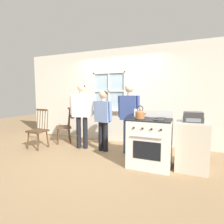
# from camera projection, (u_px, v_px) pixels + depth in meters

# --- Properties ---
(ground_plane) EXTENTS (16.00, 16.00, 0.00)m
(ground_plane) POSITION_uv_depth(u_px,v_px,m) (97.00, 156.00, 3.94)
(ground_plane) COLOR #937551
(wall_back) EXTENTS (6.40, 0.16, 2.70)m
(wall_back) POSITION_uv_depth(u_px,v_px,m) (120.00, 96.00, 5.09)
(wall_back) COLOR silver
(wall_back) RESTS_ON ground_plane
(chair_by_window) EXTENTS (0.58, 0.58, 1.01)m
(chair_by_window) POSITION_uv_depth(u_px,v_px,m) (64.00, 127.00, 5.05)
(chair_by_window) COLOR #4C331E
(chair_by_window) RESTS_ON ground_plane
(chair_near_wall) EXTENTS (0.44, 0.42, 1.01)m
(chair_near_wall) POSITION_uv_depth(u_px,v_px,m) (38.00, 131.00, 4.52)
(chair_near_wall) COLOR #4C331E
(chair_near_wall) RESTS_ON ground_plane
(person_elderly_left) EXTENTS (0.62, 0.32, 1.66)m
(person_elderly_left) POSITION_uv_depth(u_px,v_px,m) (82.00, 110.00, 4.45)
(person_elderly_left) COLOR black
(person_elderly_left) RESTS_ON ground_plane
(person_teen_center) EXTENTS (0.53, 0.27, 1.49)m
(person_teen_center) POSITION_uv_depth(u_px,v_px,m) (103.00, 115.00, 4.24)
(person_teen_center) COLOR black
(person_teen_center) RESTS_ON ground_plane
(person_adult_right) EXTENTS (0.55, 0.25, 1.65)m
(person_adult_right) POSITION_uv_depth(u_px,v_px,m) (129.00, 111.00, 4.03)
(person_adult_right) COLOR #384766
(person_adult_right) RESTS_ON ground_plane
(stove) EXTENTS (0.79, 0.68, 1.08)m
(stove) POSITION_uv_depth(u_px,v_px,m) (150.00, 142.00, 3.39)
(stove) COLOR white
(stove) RESTS_ON ground_plane
(kettle) EXTENTS (0.21, 0.17, 0.25)m
(kettle) POSITION_uv_depth(u_px,v_px,m) (140.00, 114.00, 3.28)
(kettle) COLOR #A86638
(kettle) RESTS_ON stove
(potted_plant) EXTENTS (0.13, 0.13, 0.30)m
(potted_plant) POSITION_uv_depth(u_px,v_px,m) (103.00, 107.00, 5.22)
(potted_plant) COLOR #42474C
(potted_plant) RESTS_ON wall_back
(handbag) EXTENTS (0.25, 0.25, 0.31)m
(handbag) POSITION_uv_depth(u_px,v_px,m) (72.00, 113.00, 5.09)
(handbag) COLOR maroon
(handbag) RESTS_ON chair_by_window
(side_counter) EXTENTS (0.55, 0.50, 0.90)m
(side_counter) POSITION_uv_depth(u_px,v_px,m) (192.00, 146.00, 3.20)
(side_counter) COLOR beige
(side_counter) RESTS_ON ground_plane
(stereo) EXTENTS (0.34, 0.29, 0.18)m
(stereo) POSITION_uv_depth(u_px,v_px,m) (193.00, 117.00, 3.13)
(stereo) COLOR #38383A
(stereo) RESTS_ON side_counter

